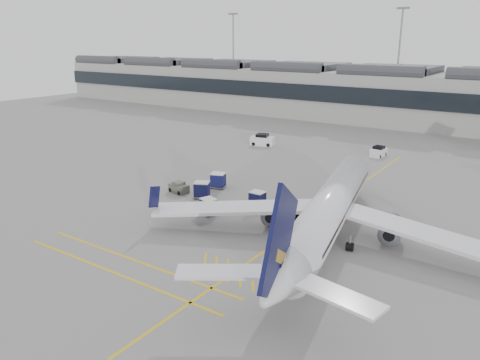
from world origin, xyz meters
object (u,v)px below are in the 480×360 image
Objects in this scene: belt_loader at (287,222)px; baggage_cart_a at (257,199)px; airliner_main at (329,210)px; pushback_tug at (179,188)px; ramp_agent_b at (249,207)px; ramp_agent_a at (290,206)px.

belt_loader reaches higher than baggage_cart_a.
pushback_tug is at bearing 160.70° from airliner_main.
baggage_cart_a is at bearing -93.84° from ramp_agent_b.
ramp_agent_a is at bearing 4.30° from baggage_cart_a.
airliner_main is 23.85× the size of ramp_agent_b.
baggage_cart_a is 0.67× the size of pushback_tug.
ramp_agent_a is at bearing 134.92° from airliner_main.
pushback_tug is (-20.96, 2.73, -2.35)m from airliner_main.
airliner_main is 10.10m from ramp_agent_b.
pushback_tug is at bearing 174.88° from belt_loader.
pushback_tug is at bearing 134.80° from ramp_agent_a.
airliner_main is at bearing -1.30° from belt_loader.
baggage_cart_a is 1.14× the size of ramp_agent_b.
ramp_agent_b is 11.27m from pushback_tug.
baggage_cart_a is 2.56m from ramp_agent_b.
baggage_cart_a is at bearing 16.72° from pushback_tug.
ramp_agent_a is 0.66× the size of pushback_tug.
belt_loader is at bearing 155.17° from ramp_agent_b.
pushback_tug is (-11.19, 1.41, -0.18)m from ramp_agent_b.
belt_loader is 2.85× the size of baggage_cart_a.
belt_loader is 2.89× the size of ramp_agent_a.
ramp_agent_b is (-5.25, 0.97, 0.18)m from belt_loader.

